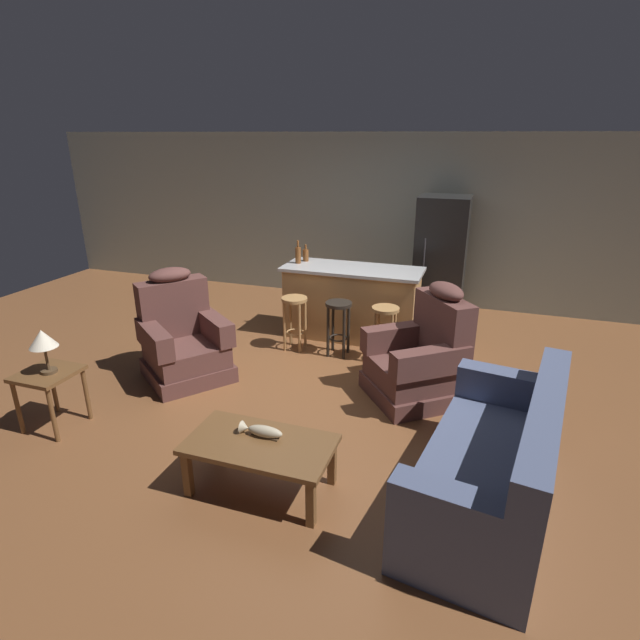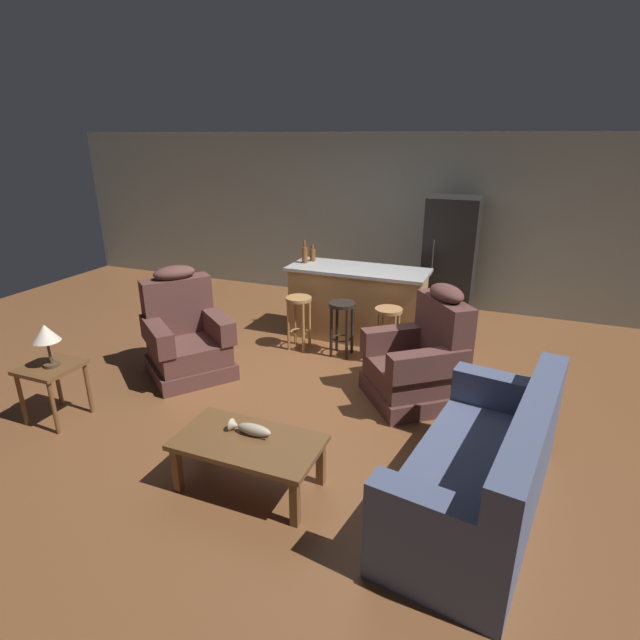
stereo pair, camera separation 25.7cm
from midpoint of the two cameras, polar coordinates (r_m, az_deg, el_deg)
ground_plane at (r=5.59m, az=-1.53°, el=-6.82°), size 12.00×12.00×0.00m
back_wall at (r=8.07m, az=6.26°, el=11.36°), size 12.00×0.05×2.60m
coffee_table at (r=3.88m, az=-8.83°, el=-14.34°), size 1.10×0.60×0.42m
fish_figurine at (r=3.89m, az=-8.68°, el=-12.46°), size 0.34×0.10×0.10m
couch at (r=3.87m, az=17.62°, el=-15.74°), size 1.13×2.01×0.94m
recliner_near_lamp at (r=5.76m, az=-16.66°, el=-2.24°), size 1.18×1.18×1.20m
recliner_near_island at (r=5.16m, az=10.12°, el=-4.41°), size 1.18×1.18×1.20m
end_table at (r=5.23m, az=-29.83°, el=-6.14°), size 0.48×0.48×0.56m
table_lamp at (r=5.06m, az=-30.41°, el=-2.07°), size 0.24×0.24×0.41m
kitchen_island at (r=6.59m, az=2.51°, el=2.01°), size 1.80×0.70×0.95m
bar_stool_left at (r=6.21m, az=-4.10°, el=0.73°), size 0.32×0.32×0.68m
bar_stool_middle at (r=6.02m, az=0.90°, el=0.14°), size 0.32×0.32×0.68m
bar_stool_right at (r=5.88m, az=6.18°, el=-0.48°), size 0.32×0.32×0.68m
refrigerator at (r=7.43m, az=12.62°, el=6.90°), size 0.70×0.69×1.76m
bottle_tall_green at (r=6.79m, az=-2.74°, el=7.45°), size 0.08×0.08×0.23m
bottle_short_amber at (r=6.67m, az=-3.64°, el=7.46°), size 0.08×0.08×0.31m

